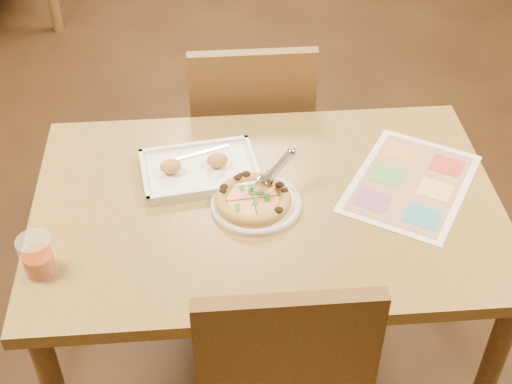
{
  "coord_description": "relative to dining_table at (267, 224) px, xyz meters",
  "views": [
    {
      "loc": [
        -0.15,
        -1.47,
        2.04
      ],
      "look_at": [
        -0.03,
        -0.02,
        0.77
      ],
      "focal_mm": 50.0,
      "sensor_mm": 36.0,
      "label": 1
    }
  ],
  "objects": [
    {
      "name": "appetizer_tray",
      "position": [
        -0.19,
        0.14,
        0.1
      ],
      "size": [
        0.36,
        0.27,
        0.06
      ],
      "rotation": [
        0.0,
        0.0,
        0.14
      ],
      "color": "white",
      "rests_on": "dining_table"
    },
    {
      "name": "dining_table",
      "position": [
        0.0,
        0.0,
        0.0
      ],
      "size": [
        1.3,
        0.85,
        0.72
      ],
      "color": "olive",
      "rests_on": "ground"
    },
    {
      "name": "plate",
      "position": [
        -0.03,
        -0.02,
        0.09
      ],
      "size": [
        0.33,
        0.33,
        0.01
      ],
      "primitive_type": "cylinder",
      "rotation": [
        0.0,
        0.0,
        -0.41
      ],
      "color": "silver",
      "rests_on": "dining_table"
    },
    {
      "name": "chair_far",
      "position": [
        -0.0,
        0.6,
        -0.07
      ],
      "size": [
        0.42,
        0.42,
        0.47
      ],
      "rotation": [
        0.0,
        0.0,
        3.14
      ],
      "color": "brown",
      "rests_on": "ground"
    },
    {
      "name": "glass_tumbler",
      "position": [
        -0.59,
        -0.22,
        0.13
      ],
      "size": [
        0.09,
        0.09,
        0.11
      ],
      "rotation": [
        0.0,
        0.0,
        0.43
      ],
      "color": "#90310B",
      "rests_on": "dining_table"
    },
    {
      "name": "pizza_cutter",
      "position": [
        0.02,
        0.02,
        0.17
      ],
      "size": [
        0.12,
        0.11,
        0.09
      ],
      "rotation": [
        0.0,
        0.0,
        0.75
      ],
      "color": "silver",
      "rests_on": "pizza"
    },
    {
      "name": "menu",
      "position": [
        0.42,
        0.04,
        0.09
      ],
      "size": [
        0.49,
        0.53,
        0.0
      ],
      "primitive_type": "cube",
      "rotation": [
        0.0,
        0.0,
        -0.55
      ],
      "color": "white",
      "rests_on": "dining_table"
    },
    {
      "name": "pizza",
      "position": [
        -0.04,
        -0.02,
        0.11
      ],
      "size": [
        0.21,
        0.21,
        0.03
      ],
      "rotation": [
        0.0,
        0.0,
        0.09
      ],
      "color": "gold",
      "rests_on": "plate"
    }
  ]
}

